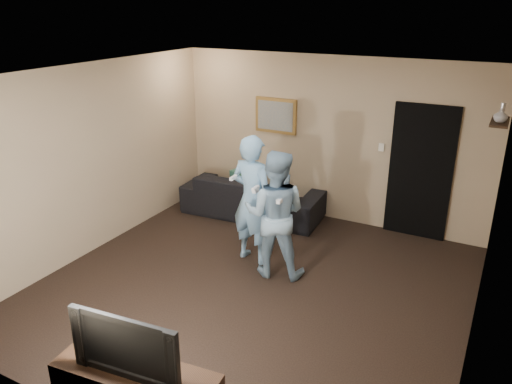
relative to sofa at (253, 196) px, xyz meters
The scene contains 18 objects.
ground 2.29m from the sofa, 61.62° to the right, with size 5.00×5.00×0.00m, color black.
ceiling 3.21m from the sofa, 61.62° to the right, with size 5.00×5.00×0.04m, color silver.
wall_back 1.53m from the sofa, 25.12° to the left, with size 5.00×0.04×2.60m, color tan.
wall_front 4.72m from the sofa, 76.52° to the right, with size 5.00×0.04×2.60m, color tan.
wall_left 2.63m from the sofa, 125.49° to the right, with size 0.04×5.00×2.60m, color tan.
wall_right 4.21m from the sofa, 29.14° to the right, with size 0.04×5.00×2.60m, color tan.
sofa is the anchor object (origin of this frame).
throw_pillow 0.24m from the sofa, behind, with size 0.46×0.15×0.46m, color #17453B.
painting_frame 1.37m from the sofa, 69.70° to the left, with size 0.72×0.05×0.57m, color olive.
painting_canvas 1.36m from the sofa, 68.60° to the left, with size 0.62×0.01×0.47m, color slate.
doorway 2.66m from the sofa, 10.65° to the left, with size 0.90×0.06×2.00m, color black.
light_switch 2.21m from the sofa, 13.99° to the left, with size 0.08×0.02×0.12m, color silver.
wall_shelf 3.85m from the sofa, ahead, with size 0.20×0.60×0.03m, color black.
shelf_vase 3.90m from the sofa, ahead, with size 0.16×0.16×0.16m, color #ABACB0.
shelf_figurine 3.89m from the sofa, ahead, with size 0.06×0.06×0.18m, color silver.
television 4.47m from the sofa, 74.34° to the right, with size 0.99×0.13×0.57m, color black.
wii_player_left 1.62m from the sofa, 61.65° to the right, with size 0.70×0.54×1.76m.
wii_player_right 1.98m from the sofa, 53.23° to the right, with size 0.94×0.81×1.66m.
Camera 1 is at (2.55, -4.74, 3.34)m, focal length 35.00 mm.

